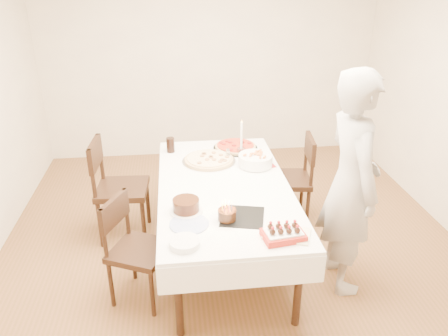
{
  "coord_description": "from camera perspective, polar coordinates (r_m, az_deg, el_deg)",
  "views": [
    {
      "loc": [
        -0.51,
        -3.42,
        2.51
      ],
      "look_at": [
        -0.1,
        -0.03,
        0.91
      ],
      "focal_mm": 35.0,
      "sensor_mm": 36.0,
      "label": 1
    }
  ],
  "objects": [
    {
      "name": "birthday_cake",
      "position": [
        3.29,
        0.39,
        -5.61
      ],
      "size": [
        0.16,
        0.16,
        0.14
      ],
      "primitive_type": "cylinder",
      "rotation": [
        0.0,
        0.0,
        0.16
      ],
      "color": "#321A0D",
      "rests_on": "dining_table"
    },
    {
      "name": "layer_cake",
      "position": [
        3.43,
        -4.98,
        -4.9
      ],
      "size": [
        0.3,
        0.3,
        0.11
      ],
      "primitive_type": "cylinder",
      "rotation": [
        0.0,
        0.0,
        0.14
      ],
      "color": "#351A0D",
      "rests_on": "dining_table"
    },
    {
      "name": "cake_board",
      "position": [
        3.38,
        2.42,
        -6.4
      ],
      "size": [
        0.39,
        0.39,
        0.01
      ],
      "primitive_type": "cube",
      "rotation": [
        0.0,
        0.0,
        -0.24
      ],
      "color": "black",
      "rests_on": "dining_table"
    },
    {
      "name": "chair_right_savory",
      "position": [
        4.59,
        8.34,
        -1.51
      ],
      "size": [
        0.55,
        0.55,
        0.96
      ],
      "primitive_type": null,
      "rotation": [
        0.0,
        0.0,
        -0.13
      ],
      "color": "black",
      "rests_on": "floor"
    },
    {
      "name": "red_placemat",
      "position": [
        4.25,
        4.8,
        0.5
      ],
      "size": [
        0.28,
        0.28,
        0.01
      ],
      "primitive_type": "cube",
      "rotation": [
        0.0,
        0.0,
        0.22
      ],
      "color": "#B21E1E",
      "rests_on": "dining_table"
    },
    {
      "name": "chair_left_savory",
      "position": [
        4.39,
        -13.13,
        -2.7
      ],
      "size": [
        0.56,
        0.56,
        1.03
      ],
      "primitive_type": null,
      "rotation": [
        0.0,
        0.0,
        3.08
      ],
      "color": "black",
      "rests_on": "floor"
    },
    {
      "name": "taper_candle",
      "position": [
        4.38,
        2.29,
        3.99
      ],
      "size": [
        0.11,
        0.11,
        0.37
      ],
      "primitive_type": "cylinder",
      "rotation": [
        0.0,
        0.0,
        0.39
      ],
      "color": "white",
      "rests_on": "dining_table"
    },
    {
      "name": "strawberry_box",
      "position": [
        3.14,
        7.76,
        -8.53
      ],
      "size": [
        0.32,
        0.23,
        0.07
      ],
      "primitive_type": null,
      "rotation": [
        0.0,
        0.0,
        0.14
      ],
      "color": "#9D1D11",
      "rests_on": "dining_table"
    },
    {
      "name": "cola_glass",
      "position": [
        4.52,
        -7.0,
        3.0
      ],
      "size": [
        0.08,
        0.08,
        0.15
      ],
      "primitive_type": "cylinder",
      "rotation": [
        0.0,
        0.0,
        -0.02
      ],
      "color": "black",
      "rests_on": "dining_table"
    },
    {
      "name": "shaker_pair",
      "position": [
        4.32,
        0.56,
        1.69
      ],
      "size": [
        0.1,
        0.1,
        0.1
      ],
      "primitive_type": null,
      "rotation": [
        0.0,
        0.0,
        0.21
      ],
      "color": "white",
      "rests_on": "dining_table"
    },
    {
      "name": "chair_left_dessert",
      "position": [
        3.58,
        -10.94,
        -10.6
      ],
      "size": [
        0.61,
        0.61,
        0.9
      ],
      "primitive_type": null,
      "rotation": [
        0.0,
        0.0,
        2.71
      ],
      "color": "black",
      "rests_on": "floor"
    },
    {
      "name": "china_plate",
      "position": [
        3.29,
        -4.57,
        -7.29
      ],
      "size": [
        0.34,
        0.34,
        0.01
      ],
      "primitive_type": "cylinder",
      "rotation": [
        0.0,
        0.0,
        -0.15
      ],
      "color": "white",
      "rests_on": "dining_table"
    },
    {
      "name": "plate_stack",
      "position": [
        3.06,
        -5.16,
        -9.71
      ],
      "size": [
        0.23,
        0.23,
        0.05
      ],
      "primitive_type": "cylinder",
      "rotation": [
        0.0,
        0.0,
        0.07
      ],
      "color": "white",
      "rests_on": "dining_table"
    },
    {
      "name": "box_lid",
      "position": [
        3.21,
        8.16,
        -8.56
      ],
      "size": [
        0.39,
        0.33,
        0.03
      ],
      "primitive_type": "cube",
      "rotation": [
        0.0,
        0.0,
        -0.39
      ],
      "color": "beige",
      "rests_on": "dining_table"
    },
    {
      "name": "pizza_pepperoni",
      "position": [
        4.59,
        1.5,
        2.82
      ],
      "size": [
        0.5,
        0.5,
        0.04
      ],
      "primitive_type": "cylinder",
      "rotation": [
        0.0,
        0.0,
        -0.09
      ],
      "color": "red",
      "rests_on": "dining_table"
    },
    {
      "name": "wall_back",
      "position": [
        6.06,
        -1.89,
        14.03
      ],
      "size": [
        4.5,
        0.04,
        2.7
      ],
      "primitive_type": "cube",
      "color": "beige",
      "rests_on": "floor"
    },
    {
      "name": "pasta_bowl",
      "position": [
        4.19,
        4.12,
        1.05
      ],
      "size": [
        0.34,
        0.34,
        0.1
      ],
      "primitive_type": "cylinder",
      "rotation": [
        0.0,
        0.0,
        0.03
      ],
      "color": "white",
      "rests_on": "dining_table"
    },
    {
      "name": "dining_table",
      "position": [
        4.03,
        0.0,
        -6.92
      ],
      "size": [
        1.41,
        2.27,
        0.75
      ],
      "primitive_type": "cube",
      "rotation": [
        0.0,
        0.0,
        -0.13
      ],
      "color": "silver",
      "rests_on": "floor"
    },
    {
      "name": "floor",
      "position": [
        4.28,
        1.37,
        -10.9
      ],
      "size": [
        5.0,
        5.0,
        0.0
      ],
      "primitive_type": "plane",
      "color": "brown",
      "rests_on": "ground"
    },
    {
      "name": "person",
      "position": [
        3.6,
        16.2,
        -2.03
      ],
      "size": [
        0.46,
        0.69,
        1.86
      ],
      "primitive_type": "imported",
      "rotation": [
        0.0,
        0.0,
        1.59
      ],
      "color": "#B0AAA6",
      "rests_on": "floor"
    },
    {
      "name": "pizza_white",
      "position": [
        4.28,
        -1.98,
        1.1
      ],
      "size": [
        0.7,
        0.7,
        0.04
      ],
      "primitive_type": "cylinder",
      "rotation": [
        0.0,
        0.0,
        0.43
      ],
      "color": "beige",
      "rests_on": "dining_table"
    }
  ]
}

